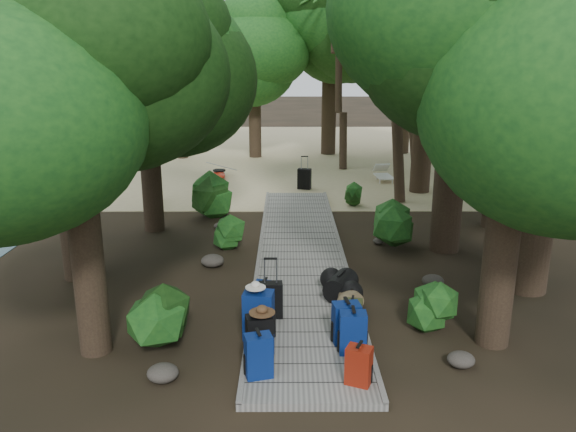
{
  "coord_description": "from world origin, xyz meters",
  "views": [
    {
      "loc": [
        -0.34,
        -11.38,
        4.45
      ],
      "look_at": [
        -0.3,
        0.96,
        1.0
      ],
      "focal_mm": 35.0,
      "sensor_mm": 36.0,
      "label": 1
    }
  ],
  "objects_px": {
    "backpack_right_c": "(346,321)",
    "backpack_right_d": "(352,311)",
    "backpack_left_c": "(259,313)",
    "kayak": "(219,172)",
    "backpack_right_a": "(359,364)",
    "backpack_right_b": "(353,330)",
    "backpack_left_d": "(265,294)",
    "duffel_right_khaki": "(349,297)",
    "backpack_left_a": "(259,354)",
    "suitcase_on_boardwalk": "(271,300)",
    "lone_suitcase_on_sand": "(304,179)",
    "sun_lounger": "(384,173)",
    "duffel_right_black": "(341,286)",
    "backpack_left_b": "(259,334)"
  },
  "relations": [
    {
      "from": "backpack_right_c",
      "to": "backpack_right_d",
      "type": "height_order",
      "value": "backpack_right_c"
    },
    {
      "from": "backpack_left_c",
      "to": "kayak",
      "type": "distance_m",
      "value": 13.59
    },
    {
      "from": "backpack_right_a",
      "to": "backpack_right_b",
      "type": "relative_size",
      "value": 0.84
    },
    {
      "from": "backpack_left_d",
      "to": "duffel_right_khaki",
      "type": "bearing_deg",
      "value": 20.59
    },
    {
      "from": "backpack_left_a",
      "to": "backpack_right_c",
      "type": "distance_m",
      "value": 1.67
    },
    {
      "from": "duffel_right_khaki",
      "to": "suitcase_on_boardwalk",
      "type": "relative_size",
      "value": 0.84
    },
    {
      "from": "backpack_right_a",
      "to": "lone_suitcase_on_sand",
      "type": "height_order",
      "value": "lone_suitcase_on_sand"
    },
    {
      "from": "lone_suitcase_on_sand",
      "to": "sun_lounger",
      "type": "bearing_deg",
      "value": 38.49
    },
    {
      "from": "kayak",
      "to": "backpack_right_c",
      "type": "bearing_deg",
      "value": -89.73
    },
    {
      "from": "backpack_right_c",
      "to": "sun_lounger",
      "type": "relative_size",
      "value": 0.41
    },
    {
      "from": "backpack_left_a",
      "to": "backpack_right_d",
      "type": "bearing_deg",
      "value": 31.39
    },
    {
      "from": "suitcase_on_boardwalk",
      "to": "kayak",
      "type": "height_order",
      "value": "suitcase_on_boardwalk"
    },
    {
      "from": "backpack_left_a",
      "to": "backpack_right_d",
      "type": "height_order",
      "value": "backpack_left_a"
    },
    {
      "from": "backpack_right_a",
      "to": "duffel_right_khaki",
      "type": "height_order",
      "value": "backpack_right_a"
    },
    {
      "from": "duffel_right_black",
      "to": "backpack_left_c",
      "type": "bearing_deg",
      "value": -107.74
    },
    {
      "from": "backpack_left_d",
      "to": "sun_lounger",
      "type": "height_order",
      "value": "backpack_left_d"
    },
    {
      "from": "duffel_right_khaki",
      "to": "backpack_left_d",
      "type": "bearing_deg",
      "value": 167.08
    },
    {
      "from": "duffel_right_khaki",
      "to": "lone_suitcase_on_sand",
      "type": "bearing_deg",
      "value": 75.92
    },
    {
      "from": "backpack_left_d",
      "to": "backpack_right_c",
      "type": "distance_m",
      "value": 1.82
    },
    {
      "from": "backpack_left_c",
      "to": "backpack_right_b",
      "type": "xyz_separation_m",
      "value": [
        1.45,
        -0.47,
        -0.07
      ]
    },
    {
      "from": "duffel_right_black",
      "to": "suitcase_on_boardwalk",
      "type": "xyz_separation_m",
      "value": [
        -1.3,
        -0.84,
        0.09
      ]
    },
    {
      "from": "backpack_left_c",
      "to": "backpack_left_d",
      "type": "distance_m",
      "value": 1.11
    },
    {
      "from": "backpack_right_a",
      "to": "backpack_left_b",
      "type": "bearing_deg",
      "value": 174.8
    },
    {
      "from": "suitcase_on_boardwalk",
      "to": "backpack_left_d",
      "type": "bearing_deg",
      "value": 106.71
    },
    {
      "from": "backpack_right_b",
      "to": "duffel_right_black",
      "type": "relative_size",
      "value": 0.99
    },
    {
      "from": "duffel_right_black",
      "to": "kayak",
      "type": "xyz_separation_m",
      "value": [
        -3.65,
        11.81,
        -0.15
      ]
    },
    {
      "from": "duffel_right_khaki",
      "to": "backpack_right_a",
      "type": "bearing_deg",
      "value": -110.1
    },
    {
      "from": "backpack_left_c",
      "to": "backpack_left_d",
      "type": "height_order",
      "value": "backpack_left_c"
    },
    {
      "from": "backpack_left_d",
      "to": "backpack_right_c",
      "type": "bearing_deg",
      "value": -26.11
    },
    {
      "from": "duffel_right_black",
      "to": "backpack_right_b",
      "type": "bearing_deg",
      "value": -65.59
    },
    {
      "from": "backpack_right_d",
      "to": "kayak",
      "type": "xyz_separation_m",
      "value": [
        -3.73,
        12.97,
        -0.17
      ]
    },
    {
      "from": "lone_suitcase_on_sand",
      "to": "sun_lounger",
      "type": "xyz_separation_m",
      "value": [
        3.05,
        1.36,
        -0.07
      ]
    },
    {
      "from": "backpack_right_c",
      "to": "backpack_right_d",
      "type": "distance_m",
      "value": 0.61
    },
    {
      "from": "backpack_left_d",
      "to": "kayak",
      "type": "height_order",
      "value": "backpack_left_d"
    },
    {
      "from": "backpack_left_c",
      "to": "backpack_left_a",
      "type": "bearing_deg",
      "value": -79.94
    },
    {
      "from": "backpack_left_c",
      "to": "duffel_right_black",
      "type": "xyz_separation_m",
      "value": [
        1.47,
        1.6,
        -0.21
      ]
    },
    {
      "from": "backpack_left_a",
      "to": "backpack_right_c",
      "type": "relative_size",
      "value": 0.97
    },
    {
      "from": "backpack_left_a",
      "to": "sun_lounger",
      "type": "height_order",
      "value": "backpack_left_a"
    },
    {
      "from": "backpack_right_a",
      "to": "lone_suitcase_on_sand",
      "type": "bearing_deg",
      "value": 115.25
    },
    {
      "from": "backpack_left_c",
      "to": "duffel_right_khaki",
      "type": "relative_size",
      "value": 1.64
    },
    {
      "from": "backpack_left_d",
      "to": "backpack_right_b",
      "type": "relative_size",
      "value": 0.77
    },
    {
      "from": "backpack_left_b",
      "to": "backpack_left_c",
      "type": "bearing_deg",
      "value": 80.97
    },
    {
      "from": "backpack_left_c",
      "to": "lone_suitcase_on_sand",
      "type": "relative_size",
      "value": 1.21
    },
    {
      "from": "backpack_left_b",
      "to": "backpack_right_a",
      "type": "xyz_separation_m",
      "value": [
        1.4,
        -0.77,
        -0.05
      ]
    },
    {
      "from": "backpack_left_d",
      "to": "sun_lounger",
      "type": "bearing_deg",
      "value": 87.03
    },
    {
      "from": "backpack_right_b",
      "to": "backpack_left_a",
      "type": "bearing_deg",
      "value": -153.14
    },
    {
      "from": "backpack_left_c",
      "to": "sun_lounger",
      "type": "bearing_deg",
      "value": 79.25
    },
    {
      "from": "backpack_left_d",
      "to": "duffel_right_khaki",
      "type": "relative_size",
      "value": 1.05
    },
    {
      "from": "duffel_right_black",
      "to": "suitcase_on_boardwalk",
      "type": "distance_m",
      "value": 1.55
    },
    {
      "from": "backpack_left_b",
      "to": "backpack_left_d",
      "type": "height_order",
      "value": "backpack_left_b"
    }
  ]
}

